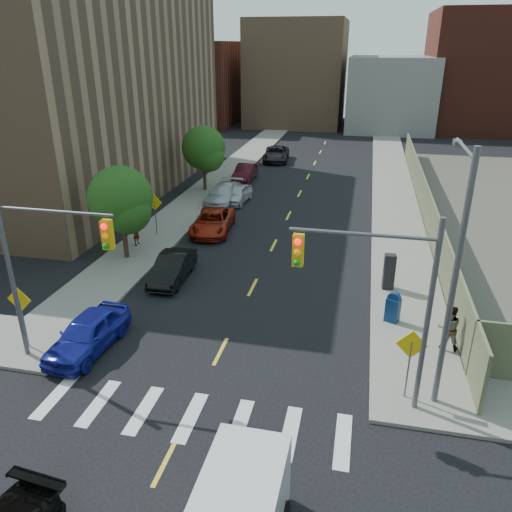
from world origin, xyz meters
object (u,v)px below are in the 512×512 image
at_px(parked_car_maroon, 245,173).
at_px(parked_car_grey, 276,154).
at_px(parked_car_silver, 224,194).
at_px(pedestrian_west, 136,233).
at_px(pedestrian_east, 449,328).
at_px(parked_car_black, 172,268).
at_px(payphone, 389,272).
at_px(parked_car_white, 237,194).
at_px(parked_car_red, 213,222).
at_px(mailbox, 393,307).
at_px(parked_car_blue, 88,333).

bearing_deg(parked_car_maroon, parked_car_grey, 81.44).
xyz_separation_m(parked_car_silver, pedestrian_west, (-2.73, -10.07, 0.18)).
distance_m(parked_car_maroon, pedestrian_east, 29.08).
height_order(parked_car_black, pedestrian_east, pedestrian_east).
bearing_deg(payphone, parked_car_silver, 128.38).
distance_m(parked_car_white, parked_car_grey, 15.68).
bearing_deg(parked_car_maroon, pedestrian_east, -60.32).
height_order(parked_car_red, mailbox, mailbox).
bearing_deg(parked_car_blue, parked_car_black, 85.96).
distance_m(parked_car_red, parked_car_maroon, 13.69).
distance_m(parked_car_blue, parked_car_white, 21.43).
bearing_deg(payphone, parked_car_red, 144.89).
relative_size(parked_car_black, mailbox, 2.99).
distance_m(parked_car_silver, mailbox, 20.45).
height_order(parked_car_silver, parked_car_maroon, parked_car_silver).
height_order(parked_car_blue, parked_car_black, parked_car_blue).
bearing_deg(parked_car_white, parked_car_grey, 93.58).
bearing_deg(pedestrian_west, parked_car_red, -41.79).
bearing_deg(parked_car_maroon, parked_car_blue, -89.87).
bearing_deg(parked_car_grey, parked_car_white, -96.62).
bearing_deg(mailbox, parked_car_blue, -135.22).
xyz_separation_m(parked_car_red, parked_car_grey, (0.23, 22.54, 0.05)).
bearing_deg(parked_car_silver, parked_car_grey, 87.18).
height_order(parked_car_blue, parked_car_maroon, parked_car_blue).
relative_size(parked_car_silver, parked_car_maroon, 1.17).
relative_size(parked_car_white, parked_car_grey, 0.73).
relative_size(parked_car_blue, mailbox, 3.13).
relative_size(parked_car_black, parked_car_grey, 0.78).
bearing_deg(parked_car_red, parked_car_grey, 83.84).
bearing_deg(parked_car_maroon, pedestrian_west, -99.25).
xyz_separation_m(pedestrian_west, pedestrian_east, (17.24, -7.96, 0.18)).
relative_size(parked_car_maroon, payphone, 2.40).
relative_size(parked_car_black, pedestrian_west, 2.72).
xyz_separation_m(parked_car_white, pedestrian_east, (13.52, -18.42, 0.44)).
xyz_separation_m(mailbox, pedestrian_west, (-15.14, 6.18, 0.09)).
xyz_separation_m(parked_car_red, parked_car_maroon, (-1.07, 13.65, 0.01)).
xyz_separation_m(parked_car_silver, parked_car_maroon, (0.00, 7.18, -0.02)).
xyz_separation_m(parked_car_white, pedestrian_west, (-3.72, -10.47, 0.26)).
height_order(parked_car_grey, payphone, payphone).
height_order(parked_car_black, pedestrian_west, pedestrian_west).
distance_m(parked_car_black, mailbox, 11.48).
bearing_deg(parked_car_silver, parked_car_black, -83.53).
xyz_separation_m(parked_car_white, payphone, (11.31, -13.32, 0.39)).
bearing_deg(mailbox, parked_car_maroon, 141.41).
distance_m(parked_car_silver, parked_car_maroon, 7.18).
distance_m(parked_car_blue, payphone, 14.58).
xyz_separation_m(parked_car_maroon, mailbox, (12.41, -23.43, 0.11)).
relative_size(parked_car_white, parked_car_maroon, 0.90).
bearing_deg(pedestrian_east, parked_car_red, -43.05).
bearing_deg(payphone, pedestrian_west, 164.03).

